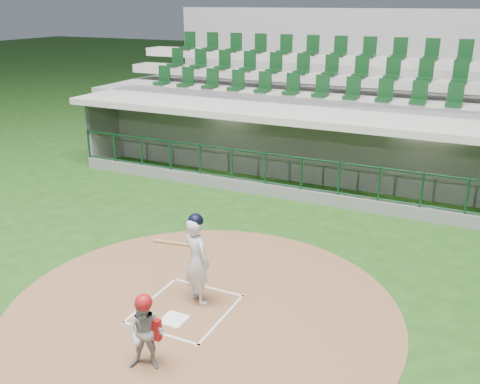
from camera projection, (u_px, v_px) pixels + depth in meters
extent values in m
plane|color=#1A4313|center=(194.00, 301.00, 10.02)|extent=(120.00, 120.00, 0.00)
cylinder|color=brown|center=(203.00, 310.00, 9.73)|extent=(7.20, 7.20, 0.01)
cube|color=white|center=(174.00, 319.00, 9.42)|extent=(0.43, 0.43, 0.02)
cube|color=white|center=(151.00, 299.00, 10.07)|extent=(0.05, 1.80, 0.01)
cube|color=silver|center=(222.00, 318.00, 9.46)|extent=(0.05, 1.80, 0.01)
cube|color=white|center=(208.00, 287.00, 10.48)|extent=(1.55, 0.05, 0.01)
cube|color=white|center=(160.00, 333.00, 9.04)|extent=(1.55, 0.05, 0.01)
cube|color=gray|center=(316.00, 201.00, 16.58)|extent=(15.00, 3.00, 0.10)
cube|color=gray|center=(333.00, 146.00, 17.46)|extent=(15.00, 0.20, 2.70)
cube|color=#AEAB9A|center=(333.00, 139.00, 17.28)|extent=(13.50, 0.04, 0.90)
cube|color=slate|center=(117.00, 133.00, 19.15)|extent=(0.20, 3.00, 2.70)
cube|color=#AAA39A|center=(318.00, 112.00, 15.40)|extent=(15.40, 3.50, 0.20)
cube|color=slate|center=(300.00, 196.00, 15.03)|extent=(15.00, 0.15, 0.40)
cube|color=black|center=(303.00, 141.00, 14.49)|extent=(15.00, 0.01, 0.95)
cube|color=brown|center=(327.00, 183.00, 17.38)|extent=(12.75, 0.40, 0.45)
cube|color=white|center=(229.00, 106.00, 16.88)|extent=(1.30, 0.35, 0.04)
cube|color=white|center=(427.00, 124.00, 14.44)|extent=(1.30, 0.35, 0.04)
imported|color=#AC1E12|center=(194.00, 149.00, 18.75)|extent=(1.28, 0.90, 1.80)
imported|color=#A41113|center=(255.00, 159.00, 17.80)|extent=(1.08, 0.66, 1.71)
imported|color=maroon|center=(354.00, 170.00, 16.47)|extent=(1.01, 0.83, 1.77)
cube|color=gray|center=(347.00, 127.00, 18.77)|extent=(17.00, 6.50, 2.50)
cube|color=gray|center=(337.00, 101.00, 17.10)|extent=(16.60, 0.95, 0.30)
cube|color=gray|center=(346.00, 80.00, 17.72)|extent=(16.60, 0.95, 0.30)
cube|color=#A9A298|center=(355.00, 60.00, 18.35)|extent=(16.60, 0.95, 0.30)
cube|color=gray|center=(371.00, 76.00, 21.15)|extent=(17.00, 0.25, 5.05)
imported|color=silver|center=(197.00, 261.00, 9.73)|extent=(0.73, 0.62, 1.69)
sphere|color=black|center=(196.00, 221.00, 9.47)|extent=(0.28, 0.28, 0.28)
cylinder|color=#B18251|center=(177.00, 244.00, 9.49)|extent=(0.58, 0.79, 0.39)
imported|color=#98999E|center=(146.00, 334.00, 8.01)|extent=(0.69, 0.61, 1.19)
sphere|color=#A91216|center=(144.00, 302.00, 7.83)|extent=(0.26, 0.26, 0.26)
cube|color=#AC1212|center=(151.00, 328.00, 8.13)|extent=(0.32, 0.10, 0.35)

